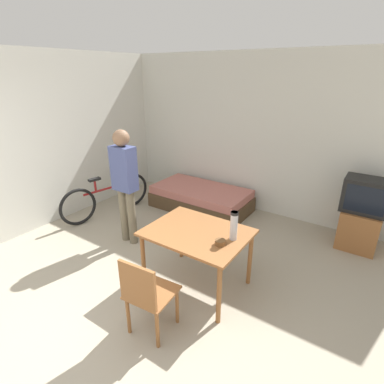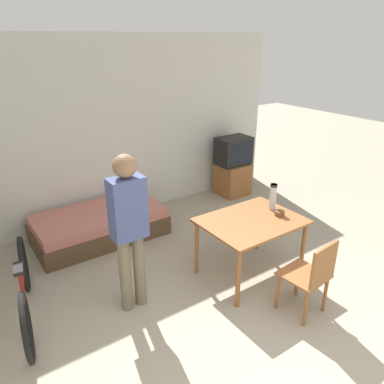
# 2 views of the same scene
# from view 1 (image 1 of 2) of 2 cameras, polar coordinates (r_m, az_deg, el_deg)

# --- Properties ---
(ground_plane) EXTENTS (20.00, 20.00, 0.00)m
(ground_plane) POSITION_cam_1_polar(r_m,az_deg,el_deg) (3.31, -25.18, -26.60)
(ground_plane) COLOR #9E937F
(wall_back) EXTENTS (5.75, 0.06, 2.70)m
(wall_back) POSITION_cam_1_polar(r_m,az_deg,el_deg) (5.41, 10.56, 10.72)
(wall_back) COLOR silver
(wall_back) RESTS_ON ground_plane
(wall_left) EXTENTS (0.06, 4.95, 2.70)m
(wall_left) POSITION_cam_1_polar(r_m,az_deg,el_deg) (5.45, -23.47, 9.39)
(wall_left) COLOR silver
(wall_left) RESTS_ON ground_plane
(daybed) EXTENTS (1.77, 0.93, 0.40)m
(daybed) POSITION_cam_1_polar(r_m,az_deg,el_deg) (5.52, 1.69, -1.21)
(daybed) COLOR #4C3823
(daybed) RESTS_ON ground_plane
(tv) EXTENTS (0.59, 0.50, 1.04)m
(tv) POSITION_cam_1_polar(r_m,az_deg,el_deg) (4.84, 29.66, -3.78)
(tv) COLOR brown
(tv) RESTS_ON ground_plane
(dining_table) EXTENTS (1.12, 0.86, 0.72)m
(dining_table) POSITION_cam_1_polar(r_m,az_deg,el_deg) (3.40, 1.00, -8.75)
(dining_table) COLOR brown
(dining_table) RESTS_ON ground_plane
(wooden_chair) EXTENTS (0.45, 0.45, 0.86)m
(wooden_chair) POSITION_cam_1_polar(r_m,az_deg,el_deg) (2.93, -8.75, -18.55)
(wooden_chair) COLOR brown
(wooden_chair) RESTS_ON ground_plane
(bicycle) EXTENTS (0.37, 1.67, 0.73)m
(bicycle) POSITION_cam_1_polar(r_m,az_deg,el_deg) (5.44, -15.89, -0.99)
(bicycle) COLOR black
(bicycle) RESTS_ON ground_plane
(person_standing) EXTENTS (0.34, 0.22, 1.67)m
(person_standing) POSITION_cam_1_polar(r_m,az_deg,el_deg) (4.26, -12.69, 2.29)
(person_standing) COLOR #6B604C
(person_standing) RESTS_ON ground_plane
(thermos_flask) EXTENTS (0.08, 0.08, 0.32)m
(thermos_flask) POSITION_cam_1_polar(r_m,az_deg,el_deg) (3.16, 7.98, -6.16)
(thermos_flask) COLOR #B7B7BC
(thermos_flask) RESTS_ON dining_table
(mate_bowl) EXTENTS (0.11, 0.11, 0.05)m
(mate_bowl) POSITION_cam_1_polar(r_m,az_deg,el_deg) (3.12, 5.40, -9.55)
(mate_bowl) COLOR brown
(mate_bowl) RESTS_ON dining_table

